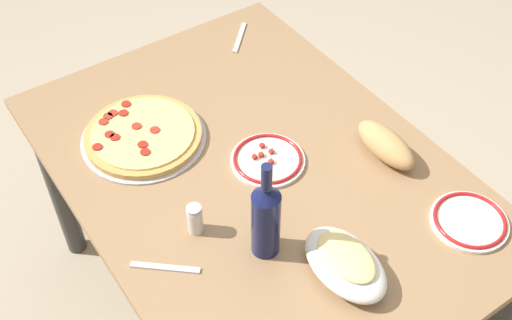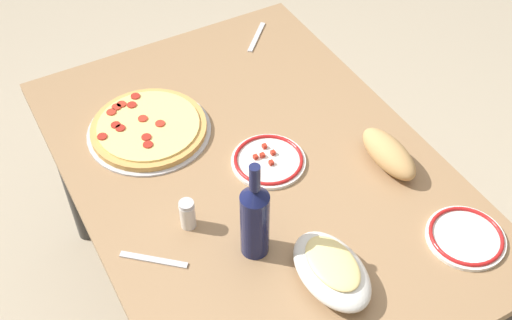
{
  "view_description": "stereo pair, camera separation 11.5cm",
  "coord_description": "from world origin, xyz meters",
  "px_view_note": "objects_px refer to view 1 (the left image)",
  "views": [
    {
      "loc": [
        -1.0,
        0.68,
        2.03
      ],
      "look_at": [
        0.0,
        0.0,
        0.77
      ],
      "focal_mm": 45.16,
      "sensor_mm": 36.0,
      "label": 1
    },
    {
      "loc": [
        -1.06,
        0.59,
        2.03
      ],
      "look_at": [
        0.0,
        0.0,
        0.77
      ],
      "focal_mm": 45.16,
      "sensor_mm": 36.0,
      "label": 2
    }
  ],
  "objects_px": {
    "side_plate_near": "(267,159)",
    "bread_loaf": "(386,145)",
    "pepperoni_pizza": "(143,135)",
    "spice_shaker": "(195,219)",
    "side_plate_far": "(469,221)",
    "wine_bottle": "(266,218)",
    "baked_pasta_dish": "(345,262)",
    "dining_table": "(256,194)"
  },
  "relations": [
    {
      "from": "wine_bottle",
      "to": "side_plate_near",
      "type": "bearing_deg",
      "value": -35.79
    },
    {
      "from": "baked_pasta_dish",
      "to": "bread_loaf",
      "type": "xyz_separation_m",
      "value": [
        0.24,
        -0.35,
        -0.0
      ]
    },
    {
      "from": "side_plate_far",
      "to": "bread_loaf",
      "type": "bearing_deg",
      "value": 2.67
    },
    {
      "from": "spice_shaker",
      "to": "baked_pasta_dish",
      "type": "bearing_deg",
      "value": -143.97
    },
    {
      "from": "side_plate_far",
      "to": "wine_bottle",
      "type": "bearing_deg",
      "value": 64.22
    },
    {
      "from": "dining_table",
      "to": "wine_bottle",
      "type": "relative_size",
      "value": 4.58
    },
    {
      "from": "dining_table",
      "to": "bread_loaf",
      "type": "relative_size",
      "value": 6.45
    },
    {
      "from": "baked_pasta_dish",
      "to": "spice_shaker",
      "type": "distance_m",
      "value": 0.38
    },
    {
      "from": "bread_loaf",
      "to": "spice_shaker",
      "type": "xyz_separation_m",
      "value": [
        0.07,
        0.57,
        0.0
      ]
    },
    {
      "from": "pepperoni_pizza",
      "to": "side_plate_near",
      "type": "xyz_separation_m",
      "value": [
        -0.27,
        -0.24,
        -0.01
      ]
    },
    {
      "from": "dining_table",
      "to": "baked_pasta_dish",
      "type": "distance_m",
      "value": 0.43
    },
    {
      "from": "baked_pasta_dish",
      "to": "spice_shaker",
      "type": "xyz_separation_m",
      "value": [
        0.31,
        0.23,
        0.0
      ]
    },
    {
      "from": "wine_bottle",
      "to": "bread_loaf",
      "type": "distance_m",
      "value": 0.47
    },
    {
      "from": "wine_bottle",
      "to": "bread_loaf",
      "type": "height_order",
      "value": "wine_bottle"
    },
    {
      "from": "pepperoni_pizza",
      "to": "side_plate_near",
      "type": "distance_m",
      "value": 0.36
    },
    {
      "from": "baked_pasta_dish",
      "to": "wine_bottle",
      "type": "distance_m",
      "value": 0.21
    },
    {
      "from": "baked_pasta_dish",
      "to": "side_plate_far",
      "type": "bearing_deg",
      "value": -100.2
    },
    {
      "from": "side_plate_near",
      "to": "spice_shaker",
      "type": "bearing_deg",
      "value": 108.54
    },
    {
      "from": "side_plate_near",
      "to": "bread_loaf",
      "type": "xyz_separation_m",
      "value": [
        -0.17,
        -0.28,
        0.03
      ]
    },
    {
      "from": "side_plate_near",
      "to": "spice_shaker",
      "type": "xyz_separation_m",
      "value": [
        -0.1,
        0.29,
        0.03
      ]
    },
    {
      "from": "side_plate_near",
      "to": "bread_loaf",
      "type": "height_order",
      "value": "bread_loaf"
    },
    {
      "from": "side_plate_far",
      "to": "baked_pasta_dish",
      "type": "bearing_deg",
      "value": 79.8
    },
    {
      "from": "bread_loaf",
      "to": "side_plate_near",
      "type": "bearing_deg",
      "value": 59.67
    },
    {
      "from": "pepperoni_pizza",
      "to": "spice_shaker",
      "type": "bearing_deg",
      "value": 173.26
    },
    {
      "from": "baked_pasta_dish",
      "to": "side_plate_far",
      "type": "height_order",
      "value": "baked_pasta_dish"
    },
    {
      "from": "side_plate_far",
      "to": "spice_shaker",
      "type": "xyz_separation_m",
      "value": [
        0.37,
        0.58,
        0.03
      ]
    },
    {
      "from": "wine_bottle",
      "to": "spice_shaker",
      "type": "relative_size",
      "value": 3.38
    },
    {
      "from": "pepperoni_pizza",
      "to": "side_plate_near",
      "type": "bearing_deg",
      "value": -138.23
    },
    {
      "from": "baked_pasta_dish",
      "to": "bread_loaf",
      "type": "distance_m",
      "value": 0.42
    },
    {
      "from": "wine_bottle",
      "to": "baked_pasta_dish",
      "type": "bearing_deg",
      "value": -145.25
    },
    {
      "from": "pepperoni_pizza",
      "to": "bread_loaf",
      "type": "distance_m",
      "value": 0.69
    },
    {
      "from": "wine_bottle",
      "to": "side_plate_far",
      "type": "bearing_deg",
      "value": -115.78
    },
    {
      "from": "wine_bottle",
      "to": "bread_loaf",
      "type": "bearing_deg",
      "value": -80.72
    },
    {
      "from": "pepperoni_pizza",
      "to": "side_plate_far",
      "type": "xyz_separation_m",
      "value": [
        -0.74,
        -0.54,
        -0.01
      ]
    },
    {
      "from": "side_plate_near",
      "to": "bread_loaf",
      "type": "relative_size",
      "value": 0.99
    },
    {
      "from": "baked_pasta_dish",
      "to": "side_plate_near",
      "type": "relative_size",
      "value": 1.16
    },
    {
      "from": "wine_bottle",
      "to": "spice_shaker",
      "type": "height_order",
      "value": "wine_bottle"
    },
    {
      "from": "pepperoni_pizza",
      "to": "side_plate_far",
      "type": "distance_m",
      "value": 0.92
    },
    {
      "from": "side_plate_near",
      "to": "side_plate_far",
      "type": "distance_m",
      "value": 0.56
    },
    {
      "from": "baked_pasta_dish",
      "to": "side_plate_near",
      "type": "distance_m",
      "value": 0.41
    },
    {
      "from": "dining_table",
      "to": "side_plate_far",
      "type": "xyz_separation_m",
      "value": [
        -0.47,
        -0.34,
        0.12
      ]
    },
    {
      "from": "side_plate_far",
      "to": "spice_shaker",
      "type": "height_order",
      "value": "spice_shaker"
    }
  ]
}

